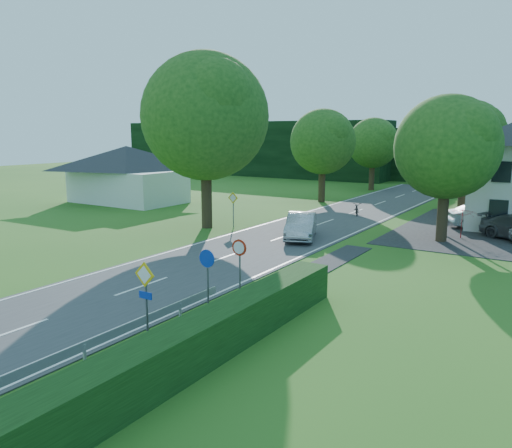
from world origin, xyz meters
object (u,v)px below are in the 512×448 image
Objects in this scene: streetlight at (446,164)px; parasol at (462,224)px; motorcycle at (357,209)px; parked_car_silver_a at (485,217)px; moving_car at (301,226)px.

parasol is (1.27, -0.50, -3.51)m from streetlight.
motorcycle is (-7.31, 4.27, -3.92)m from streetlight.
parked_car_silver_a reaches higher than motorcycle.
moving_car is 0.99× the size of parked_car_silver_a.
motorcycle is at bearing 149.73° from streetlight.
streetlight is at bearing 17.47° from moving_car.
streetlight is 4.16× the size of motorcycle.
moving_car is 2.43× the size of motorcycle.
motorcycle is 9.83m from parasol.
parasol reaches higher than moving_car.
parasol is at bearing 143.20° from parked_car_silver_a.
motorcycle is 9.29m from parked_car_silver_a.
motorcycle is at bearing 69.62° from moving_car.
streetlight is 5.61m from parked_car_silver_a.
parked_car_silver_a is 4.35m from parasol.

